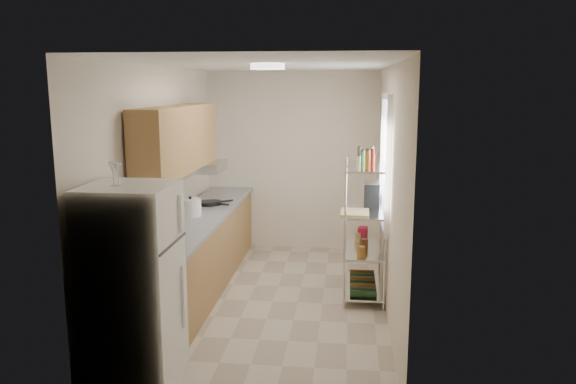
{
  "coord_description": "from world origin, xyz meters",
  "views": [
    {
      "loc": [
        0.8,
        -5.92,
        2.37
      ],
      "look_at": [
        0.14,
        0.25,
        1.21
      ],
      "focal_mm": 35.0,
      "sensor_mm": 36.0,
      "label": 1
    }
  ],
  "objects_px": {
    "rice_cooker": "(190,208)",
    "cutting_board": "(355,213)",
    "frying_pan_large": "(208,203)",
    "refrigerator": "(133,286)",
    "espresso_machine": "(372,194)"
  },
  "relations": [
    {
      "from": "refrigerator",
      "to": "frying_pan_large",
      "type": "height_order",
      "value": "refrigerator"
    },
    {
      "from": "cutting_board",
      "to": "rice_cooker",
      "type": "bearing_deg",
      "value": 174.77
    },
    {
      "from": "refrigerator",
      "to": "rice_cooker",
      "type": "height_order",
      "value": "refrigerator"
    },
    {
      "from": "frying_pan_large",
      "to": "espresso_machine",
      "type": "xyz_separation_m",
      "value": [
        2.03,
        -0.45,
        0.24
      ]
    },
    {
      "from": "refrigerator",
      "to": "rice_cooker",
      "type": "distance_m",
      "value": 2.11
    },
    {
      "from": "refrigerator",
      "to": "frying_pan_large",
      "type": "xyz_separation_m",
      "value": [
        -0.07,
        2.73,
        0.11
      ]
    },
    {
      "from": "frying_pan_large",
      "to": "cutting_board",
      "type": "xyz_separation_m",
      "value": [
        1.84,
        -0.8,
        0.1
      ]
    },
    {
      "from": "refrigerator",
      "to": "espresso_machine",
      "type": "bearing_deg",
      "value": 49.32
    },
    {
      "from": "cutting_board",
      "to": "espresso_machine",
      "type": "bearing_deg",
      "value": 61.6
    },
    {
      "from": "espresso_machine",
      "to": "rice_cooker",
      "type": "bearing_deg",
      "value": -173.07
    },
    {
      "from": "frying_pan_large",
      "to": "espresso_machine",
      "type": "bearing_deg",
      "value": 3.55
    },
    {
      "from": "rice_cooker",
      "to": "cutting_board",
      "type": "xyz_separation_m",
      "value": [
        1.89,
        -0.17,
        0.02
      ]
    },
    {
      "from": "refrigerator",
      "to": "rice_cooker",
      "type": "bearing_deg",
      "value": 93.34
    },
    {
      "from": "frying_pan_large",
      "to": "espresso_machine",
      "type": "distance_m",
      "value": 2.09
    },
    {
      "from": "frying_pan_large",
      "to": "cutting_board",
      "type": "distance_m",
      "value": 2.01
    }
  ]
}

